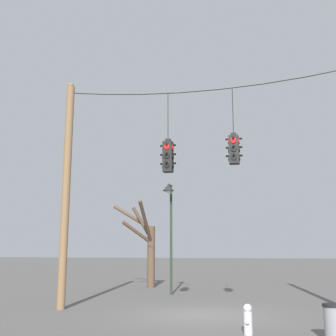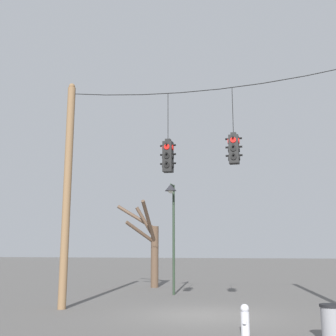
{
  "view_description": "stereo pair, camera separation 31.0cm",
  "coord_description": "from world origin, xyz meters",
  "px_view_note": "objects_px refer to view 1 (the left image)",
  "views": [
    {
      "loc": [
        2.14,
        -14.3,
        2.09
      ],
      "look_at": [
        -1.21,
        0.15,
        4.99
      ],
      "focal_mm": 45.0,
      "sensor_mm": 36.0,
      "label": 1
    },
    {
      "loc": [
        2.44,
        -14.23,
        2.09
      ],
      "look_at": [
        -1.21,
        0.15,
        4.99
      ],
      "focal_mm": 45.0,
      "sensor_mm": 36.0,
      "label": 2
    }
  ],
  "objects_px": {
    "utility_pole_left": "(66,191)",
    "street_lamp": "(169,208)",
    "traffic_light_near_left_pole": "(168,156)",
    "bare_tree": "(147,244)",
    "fire_hydrant": "(248,319)",
    "traffic_light_over_intersection": "(234,149)",
    "trash_bin": "(335,323)"
  },
  "relations": [
    {
      "from": "traffic_light_near_left_pole",
      "to": "traffic_light_over_intersection",
      "type": "xyz_separation_m",
      "value": [
        2.37,
        -0.0,
        0.13
      ]
    },
    {
      "from": "street_lamp",
      "to": "trash_bin",
      "type": "xyz_separation_m",
      "value": [
        6.0,
        -8.96,
        -3.68
      ]
    },
    {
      "from": "bare_tree",
      "to": "fire_hydrant",
      "type": "xyz_separation_m",
      "value": [
        6.18,
        -12.36,
        -2.04
      ]
    },
    {
      "from": "utility_pole_left",
      "to": "street_lamp",
      "type": "relative_size",
      "value": 1.63
    },
    {
      "from": "utility_pole_left",
      "to": "traffic_light_near_left_pole",
      "type": "xyz_separation_m",
      "value": [
        3.95,
        -0.0,
        1.13
      ]
    },
    {
      "from": "traffic_light_near_left_pole",
      "to": "bare_tree",
      "type": "distance_m",
      "value": 10.25
    },
    {
      "from": "traffic_light_over_intersection",
      "to": "fire_hydrant",
      "type": "xyz_separation_m",
      "value": [
        0.43,
        -3.16,
        -5.18
      ]
    },
    {
      "from": "traffic_light_over_intersection",
      "to": "fire_hydrant",
      "type": "distance_m",
      "value": 6.08
    },
    {
      "from": "traffic_light_over_intersection",
      "to": "bare_tree",
      "type": "xyz_separation_m",
      "value": [
        -5.75,
        9.2,
        -3.14
      ]
    },
    {
      "from": "traffic_light_near_left_pole",
      "to": "street_lamp",
      "type": "height_order",
      "value": "traffic_light_near_left_pole"
    },
    {
      "from": "traffic_light_over_intersection",
      "to": "fire_hydrant",
      "type": "relative_size",
      "value": 3.71
    },
    {
      "from": "traffic_light_near_left_pole",
      "to": "bare_tree",
      "type": "relative_size",
      "value": 0.63
    },
    {
      "from": "traffic_light_over_intersection",
      "to": "street_lamp",
      "type": "height_order",
      "value": "traffic_light_over_intersection"
    },
    {
      "from": "traffic_light_near_left_pole",
      "to": "street_lamp",
      "type": "bearing_deg",
      "value": 102.33
    },
    {
      "from": "traffic_light_near_left_pole",
      "to": "bare_tree",
      "type": "xyz_separation_m",
      "value": [
        -3.38,
        9.2,
        -3.01
      ]
    },
    {
      "from": "utility_pole_left",
      "to": "street_lamp",
      "type": "bearing_deg",
      "value": 62.99
    },
    {
      "from": "fire_hydrant",
      "to": "trash_bin",
      "type": "bearing_deg",
      "value": -10.38
    },
    {
      "from": "utility_pole_left",
      "to": "trash_bin",
      "type": "height_order",
      "value": "utility_pole_left"
    },
    {
      "from": "traffic_light_over_intersection",
      "to": "street_lamp",
      "type": "xyz_separation_m",
      "value": [
        -3.56,
        5.42,
        -1.45
      ]
    },
    {
      "from": "traffic_light_near_left_pole",
      "to": "street_lamp",
      "type": "relative_size",
      "value": 0.56
    },
    {
      "from": "street_lamp",
      "to": "traffic_light_near_left_pole",
      "type": "bearing_deg",
      "value": -77.67
    },
    {
      "from": "traffic_light_over_intersection",
      "to": "bare_tree",
      "type": "bearing_deg",
      "value": 122.02
    },
    {
      "from": "utility_pole_left",
      "to": "bare_tree",
      "type": "distance_m",
      "value": 9.41
    },
    {
      "from": "utility_pole_left",
      "to": "trash_bin",
      "type": "relative_size",
      "value": 10.16
    },
    {
      "from": "utility_pole_left",
      "to": "traffic_light_near_left_pole",
      "type": "height_order",
      "value": "utility_pole_left"
    },
    {
      "from": "utility_pole_left",
      "to": "trash_bin",
      "type": "distance_m",
      "value": 10.21
    },
    {
      "from": "traffic_light_over_intersection",
      "to": "utility_pole_left",
      "type": "bearing_deg",
      "value": 180.0
    },
    {
      "from": "bare_tree",
      "to": "fire_hydrant",
      "type": "height_order",
      "value": "bare_tree"
    },
    {
      "from": "street_lamp",
      "to": "bare_tree",
      "type": "bearing_deg",
      "value": 120.19
    },
    {
      "from": "utility_pole_left",
      "to": "traffic_light_near_left_pole",
      "type": "relative_size",
      "value": 2.89
    },
    {
      "from": "traffic_light_near_left_pole",
      "to": "trash_bin",
      "type": "relative_size",
      "value": 3.52
    },
    {
      "from": "fire_hydrant",
      "to": "trash_bin",
      "type": "relative_size",
      "value": 0.89
    }
  ]
}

